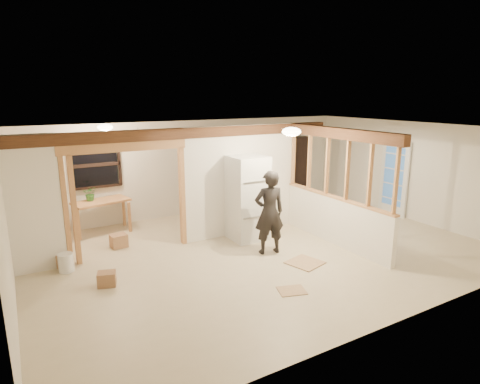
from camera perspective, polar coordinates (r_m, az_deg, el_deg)
floor at (r=8.45m, az=3.11°, el=-8.27°), size 9.00×6.50×0.01m
ceiling at (r=7.87m, az=3.35°, el=8.90°), size 9.00×6.50×0.01m
wall_back at (r=10.87m, az=-6.20°, el=3.53°), size 9.00×0.01×2.50m
wall_front at (r=5.75m, az=21.35°, el=-6.62°), size 9.00×0.01×2.50m
wall_left at (r=6.82m, az=-30.39°, el=-4.45°), size 0.01×6.50×2.50m
wall_right at (r=11.14m, az=23.01°, el=2.76°), size 0.01×6.50×2.50m
partition_left_stub at (r=7.99m, az=-27.23°, el=-1.65°), size 0.90×0.12×2.50m
partition_center at (r=9.17m, az=0.17°, el=1.70°), size 2.80×0.12×2.50m
doorway_frame at (r=8.24m, az=-15.66°, el=-1.26°), size 2.46×0.14×2.20m
header_beam_back at (r=8.46m, az=-6.94°, el=8.35°), size 7.00×0.18×0.22m
header_beam_right at (r=8.56m, az=13.92°, el=8.11°), size 0.18×3.30×0.22m
pony_wall at (r=8.93m, az=13.23°, el=-3.97°), size 0.12×3.20×1.00m
stud_partition at (r=8.66m, az=13.65°, el=3.37°), size 0.14×3.20×1.32m
window_back at (r=10.00m, az=-19.81°, el=3.65°), size 1.12×0.10×1.10m
french_door at (r=11.36m, az=21.06°, el=1.84°), size 0.12×0.86×2.00m
ceiling_dome_main at (r=7.64m, az=7.33°, el=8.52°), size 0.36×0.36×0.16m
ceiling_dome_util at (r=9.06m, az=-18.63°, el=8.72°), size 0.32×0.32×0.14m
hanging_bulb at (r=8.53m, az=-14.20°, el=6.72°), size 0.07×0.07×0.07m
refrigerator at (r=8.83m, az=1.08°, el=-0.87°), size 0.77×0.75×1.87m
woman at (r=8.05m, az=4.18°, el=-2.92°), size 0.70×0.53×1.71m
work_table at (r=9.89m, az=-18.99°, el=-3.31°), size 1.33×0.86×0.78m
potted_plant at (r=9.81m, az=-20.50°, el=-0.20°), size 0.37×0.34×0.34m
shop_vac at (r=9.74m, az=-24.54°, el=-4.86°), size 0.47×0.47×0.53m
bookshelf at (r=12.33m, az=7.77°, el=3.29°), size 0.96×0.32×1.91m
bucket at (r=8.07m, az=-23.51°, el=-9.20°), size 0.33×0.33×0.34m
box_util_a at (r=8.93m, az=-16.87°, el=-6.65°), size 0.35×0.31×0.28m
box_util_b at (r=8.39m, az=-24.07°, el=-8.70°), size 0.35×0.35×0.25m
box_front at (r=7.29m, az=-18.42°, el=-11.64°), size 0.35×0.32×0.24m
floor_panel_near at (r=7.92m, az=9.22°, el=-9.89°), size 0.73×0.73×0.02m
floor_panel_far at (r=6.86m, az=7.37°, el=-13.73°), size 0.53×0.48×0.01m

